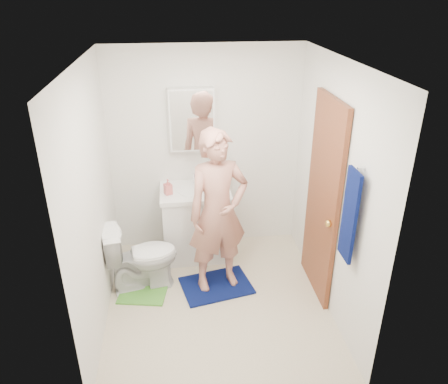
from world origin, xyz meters
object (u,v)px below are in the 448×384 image
at_px(towel, 350,216).
at_px(man, 218,212).
at_px(toothbrush_cup, 207,182).
at_px(vanity_cabinet, 196,224).
at_px(soap_dispenser, 168,187).
at_px(medicine_cabinet, 192,120).
at_px(toilet, 142,256).

xyz_separation_m(towel, man, (-0.99, 0.85, -0.36)).
bearing_deg(toothbrush_cup, vanity_cabinet, -143.02).
distance_m(soap_dispenser, man, 0.75).
relative_size(medicine_cabinet, soap_dispenser, 3.98).
height_order(soap_dispenser, man, man).
bearing_deg(vanity_cabinet, soap_dispenser, -166.37).
bearing_deg(toilet, towel, -128.11).
height_order(toilet, soap_dispenser, soap_dispenser).
xyz_separation_m(soap_dispenser, toothbrush_cup, (0.44, 0.18, -0.04)).
height_order(towel, toothbrush_cup, towel).
bearing_deg(soap_dispenser, man, -48.65).
xyz_separation_m(soap_dispenser, man, (0.49, -0.56, -0.05)).
height_order(medicine_cabinet, toothbrush_cup, medicine_cabinet).
bearing_deg(medicine_cabinet, toothbrush_cup, -38.97).
bearing_deg(toothbrush_cup, towel, -56.97).
relative_size(toilet, toothbrush_cup, 6.87).
distance_m(toilet, man, 0.95).
distance_m(vanity_cabinet, toothbrush_cup, 0.53).
relative_size(toilet, soap_dispenser, 4.28).
bearing_deg(vanity_cabinet, toothbrush_cup, 36.98).
bearing_deg(toilet, man, -106.23).
xyz_separation_m(vanity_cabinet, toilet, (-0.61, -0.55, -0.02)).
bearing_deg(man, toothbrush_cup, 78.51).
bearing_deg(toilet, medicine_cabinet, -48.57).
height_order(vanity_cabinet, towel, towel).
bearing_deg(soap_dispenser, vanity_cabinet, 13.63).
relative_size(vanity_cabinet, medicine_cabinet, 1.14).
bearing_deg(man, vanity_cabinet, 91.68).
relative_size(towel, toilet, 1.06).
distance_m(medicine_cabinet, toilet, 1.57).
height_order(towel, man, man).
height_order(towel, soap_dispenser, towel).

